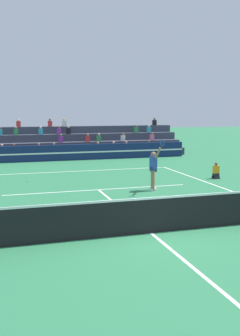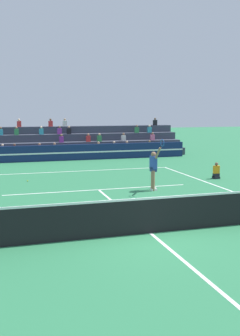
{
  "view_description": "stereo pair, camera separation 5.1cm",
  "coord_description": "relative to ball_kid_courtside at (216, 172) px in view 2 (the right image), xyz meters",
  "views": [
    {
      "loc": [
        -4.01,
        -10.23,
        3.56
      ],
      "look_at": [
        0.69,
        5.39,
        1.1
      ],
      "focal_mm": 42.0,
      "sensor_mm": 36.0,
      "label": 1
    },
    {
      "loc": [
        -3.97,
        -10.25,
        3.56
      ],
      "look_at": [
        0.69,
        5.39,
        1.1
      ],
      "focal_mm": 42.0,
      "sensor_mm": 36.0,
      "label": 2
    }
  ],
  "objects": [
    {
      "name": "ground_plane",
      "position": [
        -6.49,
        -7.47,
        -0.33
      ],
      "size": [
        120.0,
        120.0,
        0.0
      ],
      "primitive_type": "plane",
      "color": "#2D7A4C"
    },
    {
      "name": "court_lines",
      "position": [
        -6.49,
        -7.47,
        -0.33
      ],
      "size": [
        11.1,
        23.9,
        0.01
      ],
      "color": "white",
      "rests_on": "ground"
    },
    {
      "name": "tennis_net",
      "position": [
        -6.49,
        -7.47,
        0.21
      ],
      "size": [
        12.0,
        0.1,
        1.1
      ],
      "color": "black",
      "rests_on": "ground"
    },
    {
      "name": "sponsor_banner_wall",
      "position": [
        -6.49,
        9.38,
        0.22
      ],
      "size": [
        18.0,
        0.26,
        1.1
      ],
      "color": "navy",
      "rests_on": "ground"
    },
    {
      "name": "bleacher_stand",
      "position": [
        -6.49,
        12.55,
        0.5
      ],
      "size": [
        19.34,
        3.8,
        2.83
      ],
      "color": "#383D4C",
      "rests_on": "ground"
    },
    {
      "name": "ball_kid_courtside",
      "position": [
        0.0,
        0.0,
        0.0
      ],
      "size": [
        0.3,
        0.36,
        0.84
      ],
      "color": "black",
      "rests_on": "ground"
    },
    {
      "name": "tennis_player",
      "position": [
        -4.2,
        -1.86,
        0.65
      ],
      "size": [
        0.33,
        1.24,
        2.38
      ],
      "color": "#9E7051",
      "rests_on": "ground"
    },
    {
      "name": "tennis_ball",
      "position": [
        -9.39,
        1.92,
        -0.3
      ],
      "size": [
        0.07,
        0.07,
        0.07
      ],
      "primitive_type": "sphere",
      "color": "#C6DB33",
      "rests_on": "ground"
    }
  ]
}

